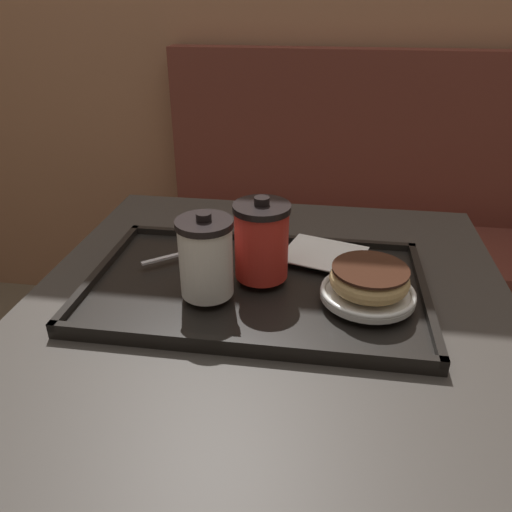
# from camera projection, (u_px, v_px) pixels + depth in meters

# --- Properties ---
(booth_bench) EXTENTS (1.46, 0.44, 1.00)m
(booth_bench) POSITION_uv_depth(u_px,v_px,m) (381.00, 270.00, 1.69)
(booth_bench) COLOR brown
(booth_bench) RESTS_ON ground_plane
(cafe_table) EXTENTS (0.76, 0.80, 0.73)m
(cafe_table) POSITION_uv_depth(u_px,v_px,m) (267.00, 389.00, 0.87)
(cafe_table) COLOR #38332D
(cafe_table) RESTS_ON ground_plane
(serving_tray) EXTENTS (0.53, 0.33, 0.02)m
(serving_tray) POSITION_uv_depth(u_px,v_px,m) (256.00, 287.00, 0.80)
(serving_tray) COLOR black
(serving_tray) RESTS_ON cafe_table
(napkin_paper) EXTENTS (0.16, 0.15, 0.00)m
(napkin_paper) POSITION_uv_depth(u_px,v_px,m) (324.00, 254.00, 0.86)
(napkin_paper) COLOR white
(napkin_paper) RESTS_ON serving_tray
(coffee_cup_front) EXTENTS (0.08, 0.08, 0.13)m
(coffee_cup_front) POSITION_uv_depth(u_px,v_px,m) (206.00, 257.00, 0.72)
(coffee_cup_front) COLOR white
(coffee_cup_front) RESTS_ON serving_tray
(coffee_cup_rear) EXTENTS (0.09, 0.09, 0.13)m
(coffee_cup_rear) POSITION_uv_depth(u_px,v_px,m) (262.00, 240.00, 0.77)
(coffee_cup_rear) COLOR red
(coffee_cup_rear) RESTS_ON serving_tray
(plate_with_chocolate_donut) EXTENTS (0.14, 0.14, 0.01)m
(plate_with_chocolate_donut) POSITION_uv_depth(u_px,v_px,m) (368.00, 293.00, 0.74)
(plate_with_chocolate_donut) COLOR white
(plate_with_chocolate_donut) RESTS_ON serving_tray
(donut_chocolate_glazed) EXTENTS (0.12, 0.12, 0.04)m
(donut_chocolate_glazed) POSITION_uv_depth(u_px,v_px,m) (369.00, 278.00, 0.72)
(donut_chocolate_glazed) COLOR #DBB270
(donut_chocolate_glazed) RESTS_ON plate_with_chocolate_donut
(spoon) EXTENTS (0.14, 0.11, 0.01)m
(spoon) POSITION_uv_depth(u_px,v_px,m) (206.00, 246.00, 0.88)
(spoon) COLOR silver
(spoon) RESTS_ON serving_tray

